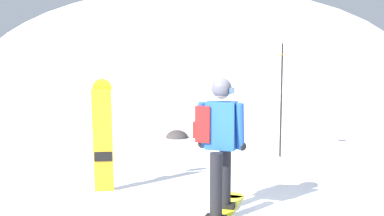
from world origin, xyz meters
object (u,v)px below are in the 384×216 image
at_px(snowboarder_main, 219,143).
at_px(rock_dark, 177,138).
at_px(piste_marker_near, 281,92).
at_px(spare_snowboard, 103,135).

bearing_deg(snowboarder_main, rock_dark, 92.21).
bearing_deg(rock_dark, piste_marker_near, -48.89).
relative_size(snowboarder_main, rock_dark, 3.14).
distance_m(snowboarder_main, rock_dark, 5.38).
bearing_deg(spare_snowboard, rock_dark, 72.80).
bearing_deg(piste_marker_near, snowboarder_main, -118.91).
xyz_separation_m(piste_marker_near, rock_dark, (-1.92, 2.20, -1.28)).
height_order(spare_snowboard, piste_marker_near, piste_marker_near).
xyz_separation_m(snowboarder_main, piste_marker_near, (1.71, 3.10, 0.36)).
bearing_deg(spare_snowboard, piste_marker_near, 32.17).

